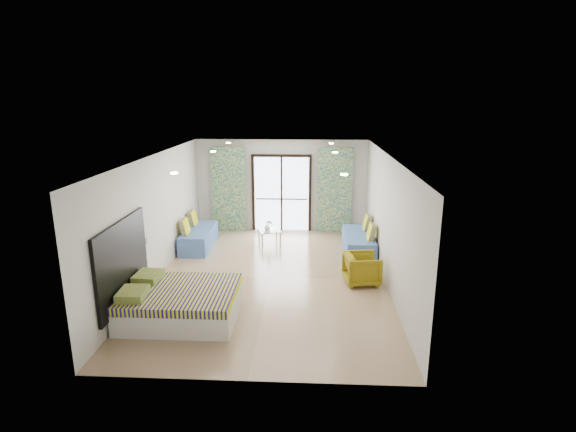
{
  "coord_description": "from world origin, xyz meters",
  "views": [
    {
      "loc": [
        0.86,
        -9.24,
        3.89
      ],
      "look_at": [
        0.33,
        1.03,
        1.15
      ],
      "focal_mm": 28.0,
      "sensor_mm": 36.0,
      "label": 1
    }
  ],
  "objects_px": {
    "daybed_right": "(359,242)",
    "bed": "(180,303)",
    "daybed_left": "(198,237)",
    "coffee_table": "(269,231)",
    "armchair": "(362,267)"
  },
  "relations": [
    {
      "from": "coffee_table",
      "to": "armchair",
      "type": "height_order",
      "value": "armchair"
    },
    {
      "from": "daybed_right",
      "to": "armchair",
      "type": "xyz_separation_m",
      "value": [
        -0.14,
        -1.95,
        0.08
      ]
    },
    {
      "from": "daybed_left",
      "to": "armchair",
      "type": "height_order",
      "value": "daybed_left"
    },
    {
      "from": "daybed_right",
      "to": "bed",
      "type": "bearing_deg",
      "value": -134.55
    },
    {
      "from": "bed",
      "to": "daybed_left",
      "type": "height_order",
      "value": "daybed_left"
    },
    {
      "from": "daybed_left",
      "to": "armchair",
      "type": "distance_m",
      "value": 4.65
    },
    {
      "from": "bed",
      "to": "armchair",
      "type": "distance_m",
      "value": 3.86
    },
    {
      "from": "daybed_left",
      "to": "daybed_right",
      "type": "height_order",
      "value": "daybed_right"
    },
    {
      "from": "daybed_left",
      "to": "daybed_right",
      "type": "bearing_deg",
      "value": -4.8
    },
    {
      "from": "armchair",
      "to": "daybed_right",
      "type": "bearing_deg",
      "value": -12.45
    },
    {
      "from": "daybed_left",
      "to": "daybed_right",
      "type": "relative_size",
      "value": 0.99
    },
    {
      "from": "daybed_left",
      "to": "bed",
      "type": "bearing_deg",
      "value": -82.02
    },
    {
      "from": "coffee_table",
      "to": "armchair",
      "type": "bearing_deg",
      "value": -49.62
    },
    {
      "from": "daybed_right",
      "to": "armchair",
      "type": "relative_size",
      "value": 2.52
    },
    {
      "from": "bed",
      "to": "armchair",
      "type": "bearing_deg",
      "value": 26.56
    }
  ]
}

